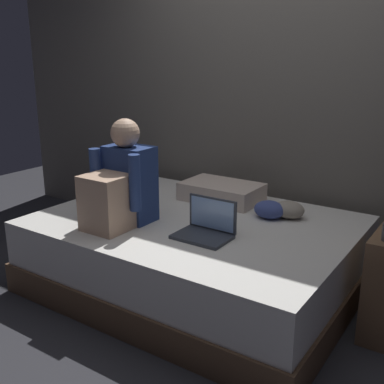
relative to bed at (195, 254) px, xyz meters
The scene contains 7 objects.
ground_plane 0.43m from the bed, 56.31° to the right, with size 8.00×8.00×0.00m, color #2D2D33.
wall_back 1.44m from the bed, 77.47° to the left, with size 5.60×0.10×2.70m, color slate.
bed is the anchor object (origin of this frame).
person_sitting 0.68m from the bed, 136.82° to the right, with size 0.39×0.44×0.66m.
laptop 0.43m from the bed, 44.21° to the right, with size 0.32×0.23×0.22m.
pillow 0.55m from the bed, 98.70° to the left, with size 0.56×0.36×0.13m, color beige.
clothes_pile 0.63m from the bed, 37.44° to the left, with size 0.31×0.25×0.11m.
Camera 1 is at (1.37, -2.06, 1.50)m, focal length 43.34 mm.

